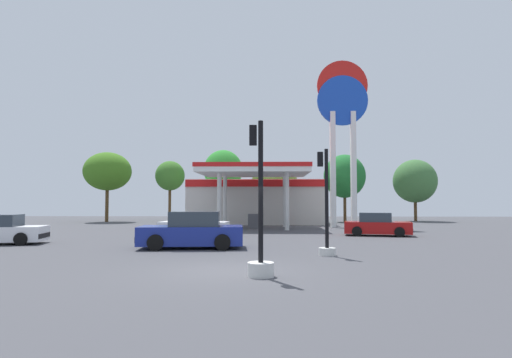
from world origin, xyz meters
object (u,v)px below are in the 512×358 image
traffic_signal_1 (260,237)px  tree_4 (345,176)px  car_1 (194,225)px  tree_2 (223,170)px  station_pole_sign (343,120)px  tree_5 (415,181)px  tree_3 (274,181)px  tree_1 (170,176)px  car_3 (377,225)px  car_2 (192,231)px  tree_0 (108,171)px  car_0 (0,231)px  traffic_signal_0 (326,221)px

traffic_signal_1 → tree_4: 32.18m
car_1 → tree_2: tree_2 is taller
station_pole_sign → tree_2: 13.95m
traffic_signal_1 → tree_5: 36.21m
car_1 → traffic_signal_1: (4.22, -13.34, 0.45)m
tree_3 → tree_1: bearing=-177.0°
car_3 → tree_1: (-16.50, 16.33, 3.97)m
tree_2 → tree_1: bearing=-178.8°
tree_4 → tree_5: 7.74m
car_2 → tree_0: 27.06m
car_0 → tree_4: size_ratio=0.63×
tree_0 → car_3: bearing=-35.5°
traffic_signal_0 → tree_2: tree_2 is taller
car_3 → tree_3: size_ratio=0.69×
tree_5 → tree_2: bearing=-174.0°
traffic_signal_1 → tree_2: size_ratio=0.60×
station_pole_sign → car_2: station_pole_sign is taller
tree_0 → tree_1: 6.38m
traffic_signal_1 → tree_3: tree_3 is taller
car_2 → tree_0: bearing=118.8°
tree_0 → tree_4: 23.97m
car_1 → traffic_signal_1: traffic_signal_1 is taller
tree_4 → car_0: bearing=-132.5°
tree_2 → car_3: bearing=-55.9°
car_3 → tree_5: (8.65, 18.52, 3.53)m
tree_2 → station_pole_sign: bearing=-38.9°
car_2 → tree_3: tree_3 is taller
station_pole_sign → traffic_signal_1: size_ratio=3.08×
car_2 → traffic_signal_1: 7.69m
tree_5 → traffic_signal_1: bearing=-115.4°
station_pole_sign → tree_0: size_ratio=1.91×
tree_3 → car_1: bearing=-106.0°
car_1 → car_2: 6.43m
tree_3 → tree_2: bearing=-175.0°
car_1 → tree_1: 18.36m
station_pole_sign → tree_3: (-5.36, 8.93, -4.44)m
car_1 → tree_3: bearing=74.0°
car_3 → tree_1: 23.55m
traffic_signal_0 → tree_4: tree_4 is taller
tree_0 → station_pole_sign: bearing=-20.6°
station_pole_sign → tree_5: (9.26, 10.56, -4.43)m
car_3 → tree_2: 20.37m
car_3 → tree_4: bearing=86.3°
car_2 → car_0: bearing=171.5°
traffic_signal_0 → tree_3: tree_3 is taller
tree_1 → tree_5: 25.25m
station_pole_sign → traffic_signal_0: bearing=-102.1°
tree_1 → tree_3: (10.52, 0.56, -0.45)m
tree_0 → car_2: bearing=-61.2°
car_2 → tree_1: tree_1 is taller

